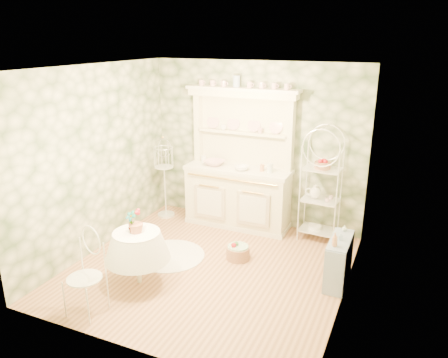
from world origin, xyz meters
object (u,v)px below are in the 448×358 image
at_px(kitchen_dresser, 238,160).
at_px(birdcage_stand, 165,179).
at_px(round_table, 138,255).
at_px(side_shelf, 339,260).
at_px(bakers_rack, 321,188).
at_px(cafe_chair, 85,283).
at_px(floor_basket, 238,252).

height_order(kitchen_dresser, birdcage_stand, kitchen_dresser).
distance_m(round_table, birdcage_stand, 2.24).
relative_size(kitchen_dresser, round_table, 2.90).
xyz_separation_m(side_shelf, round_table, (-2.36, -1.05, 0.08)).
height_order(bakers_rack, round_table, bakers_rack).
xyz_separation_m(kitchen_dresser, side_shelf, (1.88, -1.17, -0.83)).
distance_m(side_shelf, cafe_chair, 3.13).
distance_m(kitchen_dresser, birdcage_stand, 1.40).
height_order(side_shelf, round_table, round_table).
bearing_deg(round_table, bakers_rack, 50.55).
distance_m(round_table, floor_basket, 1.48).
bearing_deg(kitchen_dresser, birdcage_stand, -173.09).
bearing_deg(cafe_chair, birdcage_stand, 119.22).
xyz_separation_m(cafe_chair, birdcage_stand, (-0.66, 2.85, 0.31)).
height_order(cafe_chair, birdcage_stand, birdcage_stand).
bearing_deg(side_shelf, round_table, -157.49).
bearing_deg(birdcage_stand, cafe_chair, -76.92).
bearing_deg(bakers_rack, floor_basket, -124.90).
height_order(round_table, floor_basket, round_table).
relative_size(bakers_rack, cafe_chair, 2.15).
bearing_deg(birdcage_stand, bakers_rack, 3.85).
distance_m(bakers_rack, round_table, 2.93).
height_order(kitchen_dresser, bakers_rack, kitchen_dresser).
distance_m(kitchen_dresser, round_table, 2.38).
height_order(cafe_chair, floor_basket, cafe_chair).
bearing_deg(side_shelf, birdcage_stand, 161.08).
xyz_separation_m(bakers_rack, round_table, (-1.84, -2.23, -0.44)).
bearing_deg(cafe_chair, bakers_rack, 72.53).
xyz_separation_m(bakers_rack, birdcage_stand, (-2.67, -0.18, -0.14)).
distance_m(kitchen_dresser, side_shelf, 2.36).
bearing_deg(kitchen_dresser, side_shelf, -31.80).
bearing_deg(round_table, birdcage_stand, 112.11).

